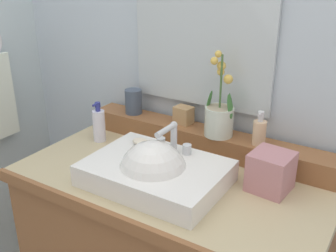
{
  "coord_description": "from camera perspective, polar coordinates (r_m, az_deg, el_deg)",
  "views": [
    {
      "loc": [
        0.66,
        -1.1,
        1.56
      ],
      "look_at": [
        -0.01,
        -0.03,
        1.03
      ],
      "focal_mm": 43.14,
      "sensor_mm": 36.0,
      "label": 1
    }
  ],
  "objects": [
    {
      "name": "wall_back",
      "position": [
        1.67,
        8.65,
        14.55
      ],
      "size": [
        2.85,
        0.2,
        2.66
      ],
      "primitive_type": "cube",
      "color": "silver",
      "rests_on": "ground"
    },
    {
      "name": "potted_plant",
      "position": [
        1.55,
        7.27,
        1.5
      ],
      "size": [
        0.12,
        0.11,
        0.33
      ],
      "color": "silver",
      "rests_on": "back_ledge"
    },
    {
      "name": "trinket_box",
      "position": [
        1.67,
        2.21,
        1.55
      ],
      "size": [
        0.08,
        0.07,
        0.07
      ],
      "primitive_type": "cube",
      "rotation": [
        0.0,
        0.0,
        -0.13
      ],
      "color": "tan",
      "rests_on": "back_ledge"
    },
    {
      "name": "back_ledge",
      "position": [
        1.64,
        5.17,
        -1.95
      ],
      "size": [
        1.06,
        0.12,
        0.09
      ],
      "primitive_type": "cube",
      "color": "brown",
      "rests_on": "vanity_cabinet"
    },
    {
      "name": "mirror",
      "position": [
        1.6,
        4.79,
        13.38
      ],
      "size": [
        0.6,
        0.02,
        0.6
      ],
      "primitive_type": "cube",
      "color": "silver"
    },
    {
      "name": "tissue_box",
      "position": [
        1.4,
        14.31,
        -6.26
      ],
      "size": [
        0.14,
        0.14,
        0.13
      ],
      "primitive_type": "cube",
      "rotation": [
        0.0,
        0.0,
        -0.09
      ],
      "color": "#BC7C82",
      "rests_on": "vanity_cabinet"
    },
    {
      "name": "soap_dispenser",
      "position": [
        1.51,
        12.79,
        -0.78
      ],
      "size": [
        0.05,
        0.05,
        0.13
      ],
      "color": "beige",
      "rests_on": "back_ledge"
    },
    {
      "name": "sink_basin",
      "position": [
        1.4,
        -1.92,
        -6.73
      ],
      "size": [
        0.47,
        0.34,
        0.27
      ],
      "color": "white",
      "rests_on": "vanity_cabinet"
    },
    {
      "name": "lotion_bottle",
      "position": [
        1.73,
        -9.73,
        0.16
      ],
      "size": [
        0.05,
        0.05,
        0.17
      ],
      "color": "white",
      "rests_on": "vanity_cabinet"
    },
    {
      "name": "soap_bar",
      "position": [
        1.51,
        -3.87,
        -2.23
      ],
      "size": [
        0.07,
        0.04,
        0.02
      ],
      "primitive_type": "ellipsoid",
      "color": "beige",
      "rests_on": "sink_basin"
    },
    {
      "name": "tumbler_cup",
      "position": [
        1.78,
        -4.9,
        3.47
      ],
      "size": [
        0.07,
        0.07,
        0.11
      ],
      "primitive_type": "cylinder",
      "color": "#434F62",
      "rests_on": "back_ledge"
    }
  ]
}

